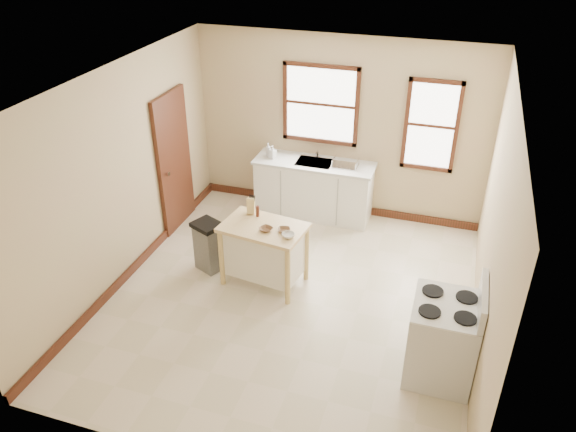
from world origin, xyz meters
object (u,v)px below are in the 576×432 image
Objects in this scene: bowl_b at (284,230)px; gas_stove at (444,330)px; kitchen_island at (264,254)px; trash_bin at (209,246)px; soap_bottle_a at (268,150)px; dish_rack at (345,163)px; knife_block at (251,206)px; bowl_c at (288,235)px; bowl_a at (266,229)px; soap_bottle_b at (272,152)px; pepper_grinder at (258,211)px.

bowl_b is 0.13× the size of gas_stove.
kitchen_island is 0.83m from trash_bin.
soap_bottle_a reaches higher than dish_rack.
soap_bottle_a is 0.30× the size of trash_bin.
soap_bottle_a is at bearing 86.75° from knife_block.
kitchen_island is 0.88× the size of gas_stove.
knife_block is 0.84m from trash_bin.
bowl_b is at bearing 0.13° from kitchen_island.
bowl_c is (0.38, -0.15, 0.46)m from kitchen_island.
trash_bin is (-0.21, -1.87, -0.67)m from soap_bottle_a.
knife_block is at bearing 133.38° from bowl_a.
bowl_a is at bearing -61.64° from knife_block.
soap_bottle_b is 0.17× the size of gas_stove.
soap_bottle_b is at bearing 84.16° from knife_block.
bowl_b is (0.56, -0.30, -0.08)m from knife_block.
soap_bottle_a is at bearing 115.53° from kitchen_island.
knife_block is (0.26, -1.62, -0.06)m from soap_bottle_b.
bowl_c is at bearing -44.55° from soap_bottle_b.
bowl_c is 2.14m from gas_stove.
trash_bin is at bearing 161.91° from gas_stove.
trash_bin is (-0.89, 0.15, -0.52)m from bowl_a.
soap_bottle_a is 2.11m from kitchen_island.
knife_block reaches higher than dish_rack.
kitchen_island is 0.65m from knife_block.
pepper_grinder is at bearing -55.96° from soap_bottle_b.
bowl_c reaches higher than kitchen_island.
dish_rack reaches higher than bowl_c.
kitchen_island is 0.53m from bowl_b.
pepper_grinder reaches higher than trash_bin.
pepper_grinder is (-0.77, -1.73, -0.03)m from dish_rack.
trash_bin is (-1.11, 0.10, -0.52)m from bowl_b.
gas_stove reaches higher than soap_bottle_b.
bowl_c is at bearing -76.54° from soap_bottle_a.
soap_bottle_a is 1.78m from pepper_grinder.
dish_rack is 0.36× the size of kitchen_island.
pepper_grinder is (0.46, -1.72, -0.09)m from soap_bottle_a.
bowl_a is (0.60, -1.97, -0.14)m from soap_bottle_b.
dish_rack is 2.01m from bowl_b.
soap_bottle_a is 1.07× the size of soap_bottle_b.
soap_bottle_b is 1.36× the size of pepper_grinder.
bowl_a is 1.00× the size of bowl_c.
bowl_a is (-0.55, -2.03, -0.09)m from dish_rack.
dish_rack is at bearing 76.88° from trash_bin.
dish_rack is 2.52× the size of pepper_grinder.
bowl_b is at bearing -29.26° from pepper_grinder.
soap_bottle_a is 2.13m from bowl_a.
soap_bottle_a reaches higher than bowl_b.
bowl_a is 0.23m from bowl_b.
knife_block reaches higher than bowl_c.
kitchen_island is at bearing -52.86° from soap_bottle_b.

